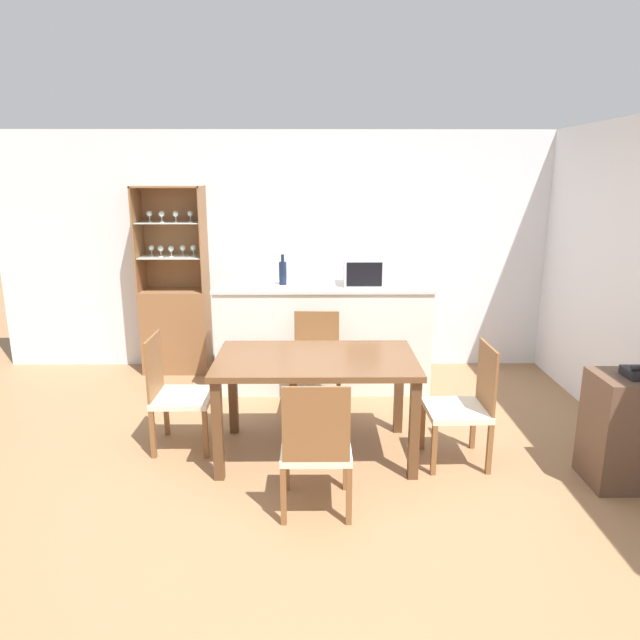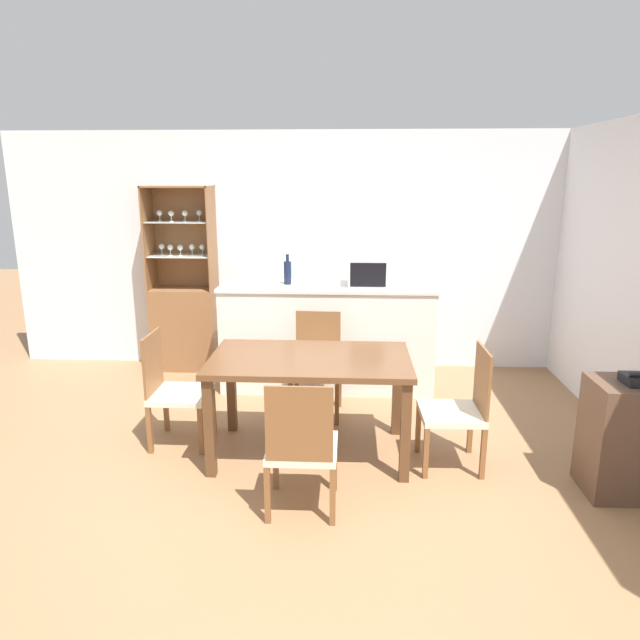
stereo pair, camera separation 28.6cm
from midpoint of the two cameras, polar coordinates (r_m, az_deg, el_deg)
name	(u,v)px [view 1 (the left image)]	position (r m, az deg, el deg)	size (l,w,h in m)	color
ground_plane	(309,483)	(4.15, -3.12, -15.98)	(18.00, 18.00, 0.00)	#936B47
wall_back	(311,252)	(6.26, -2.19, 6.80)	(6.80, 0.06, 2.55)	silver
kitchen_counter	(323,336)	(5.70, -1.14, -1.66)	(2.10, 0.63, 1.05)	silver
display_cabinet	(176,317)	(6.40, -15.44, 0.28)	(0.70, 0.38, 1.98)	brown
dining_table	(316,370)	(4.27, -2.34, -5.03)	(1.49, 0.88, 0.78)	brown
dining_chair_side_left_far	(177,394)	(4.64, -15.89, -7.11)	(0.44, 0.44, 0.90)	beige
dining_chair_side_right_near	(463,406)	(4.33, 12.30, -8.42)	(0.45, 0.45, 0.90)	beige
dining_chair_head_far	(316,366)	(5.08, -2.01, -4.65)	(0.46, 0.46, 0.90)	beige
dining_chair_head_near	(316,447)	(3.64, -2.70, -12.64)	(0.44, 0.44, 0.90)	beige
microwave	(370,271)	(5.57, 3.60, 4.87)	(0.52, 0.36, 0.27)	silver
wine_bottle	(283,272)	(5.61, -5.21, 4.75)	(0.07, 0.07, 0.30)	#141E38
side_cabinet	(636,430)	(4.46, 27.42, -9.76)	(0.62, 0.42, 0.79)	brown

